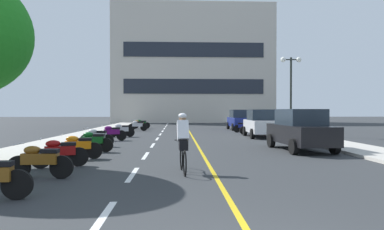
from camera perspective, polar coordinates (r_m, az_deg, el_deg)
name	(u,v)px	position (r m, az deg, el deg)	size (l,w,h in m)	color
ground_plane	(188,135)	(24.77, -0.65, -3.32)	(140.00, 140.00, 0.00)	#2D3033
curb_left	(95,132)	(28.48, -15.50, -2.69)	(2.40, 72.00, 0.12)	#B7B2A8
curb_right	(277,132)	(28.87, 13.61, -2.64)	(2.40, 72.00, 0.12)	#B7B2A8
lane_dash_0	(101,219)	(6.09, -14.51, -16.12)	(0.14, 2.20, 0.01)	silver
lane_dash_1	(133,174)	(9.93, -9.62, -9.48)	(0.14, 2.20, 0.01)	silver
lane_dash_2	(146,156)	(13.86, -7.54, -6.55)	(0.14, 2.20, 0.01)	silver
lane_dash_3	(153,145)	(17.83, -6.40, -4.91)	(0.14, 2.20, 0.01)	silver
lane_dash_4	(157,139)	(21.80, -5.67, -3.87)	(0.14, 2.20, 0.01)	silver
lane_dash_5	(160,134)	(25.79, -5.17, -3.15)	(0.14, 2.20, 0.01)	silver
lane_dash_6	(163,131)	(29.77, -4.81, -2.63)	(0.14, 2.20, 0.01)	silver
lane_dash_7	(164,129)	(33.77, -4.53, -2.22)	(0.14, 2.20, 0.01)	silver
lane_dash_8	(166,127)	(37.76, -4.31, -1.90)	(0.14, 2.20, 0.01)	silver
lane_dash_9	(167,125)	(41.75, -4.13, -1.65)	(0.14, 2.20, 0.01)	silver
lane_dash_10	(168,124)	(45.75, -3.98, -1.44)	(0.14, 2.20, 0.01)	silver
lane_dash_11	(168,123)	(49.74, -3.86, -1.26)	(0.14, 2.20, 0.01)	silver
centre_line_yellow	(190,133)	(27.77, -0.33, -2.87)	(0.12, 66.00, 0.01)	gold
office_building	(193,65)	(52.99, 0.13, 8.06)	(23.16, 7.74, 16.97)	beige
street_lamp_mid	(291,78)	(25.31, 15.78, 5.81)	(1.46, 0.36, 5.33)	black
parked_car_near	(300,130)	(16.12, 17.18, -2.29)	(2.11, 4.29, 1.82)	black
parked_car_mid	(261,123)	(23.45, 11.21, -1.32)	(2.02, 4.25, 1.82)	black
parked_car_far	(240,120)	(31.92, 7.78, -0.76)	(1.96, 4.22, 1.82)	black
motorcycle_1	(40,160)	(9.93, -23.51, -6.79)	(1.70, 0.60, 0.92)	black
motorcycle_2	(60,152)	(11.65, -20.71, -5.66)	(1.64, 0.79, 0.92)	black
motorcycle_3	(78,146)	(13.31, -18.06, -4.85)	(1.68, 0.64, 0.92)	black
motorcycle_4	(93,141)	(15.41, -15.82, -4.08)	(1.70, 0.60, 0.92)	black
motorcycle_5	(97,137)	(17.71, -15.26, -3.45)	(1.70, 0.60, 0.92)	black
motorcycle_6	(112,133)	(20.87, -12.94, -2.80)	(1.68, 0.65, 0.92)	black
motorcycle_7	(121,130)	(23.57, -11.41, -2.39)	(1.69, 0.63, 0.92)	black
motorcycle_8	(251,128)	(26.02, 9.51, -2.09)	(1.68, 0.65, 0.92)	black
motorcycle_9	(244,127)	(28.14, 8.46, -1.87)	(1.69, 0.60, 0.92)	black
motorcycle_10	(137,125)	(30.40, -8.85, -1.68)	(1.69, 0.61, 0.92)	black
motorcycle_11	(139,124)	(32.50, -8.66, -1.52)	(1.67, 0.68, 0.92)	black
motorcycle_12	(141,124)	(34.11, -8.27, -1.41)	(1.70, 0.60, 0.92)	black
cyclist_rider	(183,141)	(9.98, -1.48, -4.30)	(0.42, 1.77, 1.71)	black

